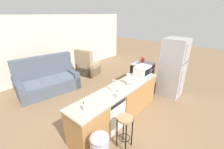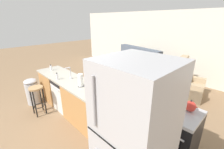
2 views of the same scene
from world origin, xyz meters
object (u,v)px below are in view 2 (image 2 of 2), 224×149
object	(u,v)px
paper_towel_roll	(81,80)
dish_soap_bottle	(51,68)
refrigerator	(133,144)
soap_bottle	(57,77)
dishwasher	(67,94)
couch	(134,70)
armchair	(186,85)
kettle	(190,106)
bar_stool	(37,95)
stove_range	(172,132)
trash_bin	(32,91)
microwave	(106,92)

from	to	relation	value
paper_towel_roll	dish_soap_bottle	world-z (taller)	paper_towel_roll
refrigerator	soap_bottle	size ratio (longest dim) A/B	11.00
dishwasher	dish_soap_bottle	bearing A→B (deg)	-177.57
couch	armchair	size ratio (longest dim) A/B	1.77
refrigerator	armchair	distance (m)	3.66
dishwasher	kettle	bearing A→B (deg)	13.78
bar_stool	soap_bottle	bearing A→B (deg)	56.06
dish_soap_bottle	couch	xyz separation A→B (m)	(0.73, 2.92, -0.58)
stove_range	trash_bin	xyz separation A→B (m)	(-3.51, -1.13, -0.07)
bar_stool	trash_bin	world-z (taller)	same
stove_range	microwave	bearing A→B (deg)	-152.24
microwave	trash_bin	distance (m)	2.62
couch	armchair	world-z (taller)	couch
stove_range	microwave	world-z (taller)	microwave
refrigerator	dishwasher	bearing A→B (deg)	168.07
paper_towel_roll	dish_soap_bottle	distance (m)	1.51
bar_stool	armchair	world-z (taller)	armchair
refrigerator	soap_bottle	world-z (taller)	refrigerator
soap_bottle	couch	xyz separation A→B (m)	(-0.05, 3.11, -0.58)
kettle	couch	world-z (taller)	couch
stove_range	trash_bin	size ratio (longest dim) A/B	1.22
dish_soap_bottle	armchair	distance (m)	4.09
stove_range	soap_bottle	world-z (taller)	soap_bottle
dish_soap_bottle	couch	world-z (taller)	couch
bar_stool	couch	distance (m)	3.55
dishwasher	microwave	size ratio (longest dim) A/B	1.68
dish_soap_bottle	trash_bin	distance (m)	0.83
refrigerator	bar_stool	size ratio (longest dim) A/B	2.62
couch	microwave	bearing A→B (deg)	-61.47
kettle	dish_soap_bottle	bearing A→B (deg)	-168.58
microwave	dishwasher	bearing A→B (deg)	179.95
trash_bin	kettle	bearing A→B (deg)	18.94
dishwasher	couch	xyz separation A→B (m)	(-0.01, 2.89, -0.03)
paper_towel_roll	bar_stool	distance (m)	1.30
stove_range	kettle	xyz separation A→B (m)	(0.17, 0.13, 0.53)
microwave	trash_bin	size ratio (longest dim) A/B	0.68
soap_bottle	trash_bin	size ratio (longest dim) A/B	0.24
refrigerator	armchair	xyz separation A→B (m)	(-0.67, 3.54, -0.62)
refrigerator	paper_towel_roll	distance (m)	1.91
paper_towel_roll	dishwasher	bearing A→B (deg)	177.92
dish_soap_bottle	paper_towel_roll	bearing A→B (deg)	0.15
stove_range	dish_soap_bottle	distance (m)	3.44
microwave	armchair	bearing A→B (deg)	82.94
dishwasher	stove_range	size ratio (longest dim) A/B	0.93
paper_towel_roll	dish_soap_bottle	size ratio (longest dim) A/B	1.60
bar_stool	dish_soap_bottle	bearing A→B (deg)	128.35
soap_bottle	stove_range	bearing A→B (deg)	16.70
paper_towel_roll	trash_bin	distance (m)	1.88
microwave	armchair	world-z (taller)	armchair
refrigerator	kettle	world-z (taller)	refrigerator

